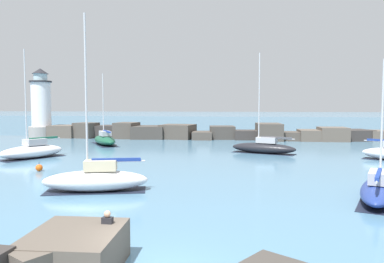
{
  "coord_description": "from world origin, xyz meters",
  "views": [
    {
      "loc": [
        2.77,
        -11.04,
        5.31
      ],
      "look_at": [
        -2.58,
        26.71,
        2.64
      ],
      "focal_mm": 35.0,
      "sensor_mm": 36.0,
      "label": 1
    }
  ],
  "objects_px": {
    "sailboat_moored_1": "(96,179)",
    "sailboat_moored_4": "(264,147)",
    "lighthouse": "(41,108)",
    "person_on_rocks": "(108,233)",
    "mooring_buoy_orange_near": "(39,168)",
    "sailboat_moored_0": "(105,139)",
    "sailboat_moored_5": "(32,151)",
    "sailboat_moored_3": "(379,189)"
  },
  "relations": [
    {
      "from": "sailboat_moored_4",
      "to": "mooring_buoy_orange_near",
      "type": "xyz_separation_m",
      "value": [
        -18.52,
        -13.99,
        -0.42
      ]
    },
    {
      "from": "mooring_buoy_orange_near",
      "to": "person_on_rocks",
      "type": "height_order",
      "value": "person_on_rocks"
    },
    {
      "from": "mooring_buoy_orange_near",
      "to": "person_on_rocks",
      "type": "xyz_separation_m",
      "value": [
        11.85,
        -15.99,
        0.71
      ]
    },
    {
      "from": "lighthouse",
      "to": "person_on_rocks",
      "type": "height_order",
      "value": "lighthouse"
    },
    {
      "from": "sailboat_moored_0",
      "to": "person_on_rocks",
      "type": "xyz_separation_m",
      "value": [
        14.15,
        -36.2,
        0.28
      ]
    },
    {
      "from": "sailboat_moored_4",
      "to": "mooring_buoy_orange_near",
      "type": "relative_size",
      "value": 14.7
    },
    {
      "from": "lighthouse",
      "to": "sailboat_moored_4",
      "type": "bearing_deg",
      "value": -24.31
    },
    {
      "from": "lighthouse",
      "to": "sailboat_moored_4",
      "type": "xyz_separation_m",
      "value": [
        35.56,
        -16.06,
        -4.12
      ]
    },
    {
      "from": "sailboat_moored_3",
      "to": "sailboat_moored_4",
      "type": "height_order",
      "value": "sailboat_moored_4"
    },
    {
      "from": "sailboat_moored_0",
      "to": "sailboat_moored_1",
      "type": "xyz_separation_m",
      "value": [
        9.63,
        -26.27,
        0.04
      ]
    },
    {
      "from": "sailboat_moored_1",
      "to": "sailboat_moored_3",
      "type": "xyz_separation_m",
      "value": [
        16.65,
        0.28,
        -0.15
      ]
    },
    {
      "from": "lighthouse",
      "to": "sailboat_moored_5",
      "type": "distance_m",
      "value": 26.49
    },
    {
      "from": "lighthouse",
      "to": "sailboat_moored_5",
      "type": "bearing_deg",
      "value": -62.08
    },
    {
      "from": "sailboat_moored_1",
      "to": "person_on_rocks",
      "type": "bearing_deg",
      "value": -65.56
    },
    {
      "from": "mooring_buoy_orange_near",
      "to": "sailboat_moored_0",
      "type": "bearing_deg",
      "value": 96.48
    },
    {
      "from": "lighthouse",
      "to": "person_on_rocks",
      "type": "bearing_deg",
      "value": -57.89
    },
    {
      "from": "sailboat_moored_1",
      "to": "mooring_buoy_orange_near",
      "type": "distance_m",
      "value": 9.53
    },
    {
      "from": "sailboat_moored_0",
      "to": "sailboat_moored_5",
      "type": "bearing_deg",
      "value": -100.61
    },
    {
      "from": "person_on_rocks",
      "to": "sailboat_moored_0",
      "type": "bearing_deg",
      "value": 111.35
    },
    {
      "from": "sailboat_moored_1",
      "to": "sailboat_moored_4",
      "type": "relative_size",
      "value": 0.98
    },
    {
      "from": "sailboat_moored_0",
      "to": "sailboat_moored_1",
      "type": "bearing_deg",
      "value": -69.86
    },
    {
      "from": "sailboat_moored_0",
      "to": "sailboat_moored_4",
      "type": "relative_size",
      "value": 0.87
    },
    {
      "from": "sailboat_moored_3",
      "to": "sailboat_moored_4",
      "type": "xyz_separation_m",
      "value": [
        -5.47,
        19.77,
        0.09
      ]
    },
    {
      "from": "person_on_rocks",
      "to": "sailboat_moored_4",
      "type": "bearing_deg",
      "value": 77.46
    },
    {
      "from": "lighthouse",
      "to": "sailboat_moored_3",
      "type": "height_order",
      "value": "lighthouse"
    },
    {
      "from": "sailboat_moored_3",
      "to": "person_on_rocks",
      "type": "xyz_separation_m",
      "value": [
        -12.14,
        -10.21,
        0.38
      ]
    },
    {
      "from": "sailboat_moored_4",
      "to": "sailboat_moored_5",
      "type": "xyz_separation_m",
      "value": [
        -23.3,
        -7.07,
        0.05
      ]
    },
    {
      "from": "sailboat_moored_1",
      "to": "person_on_rocks",
      "type": "relative_size",
      "value": 6.17
    },
    {
      "from": "sailboat_moored_5",
      "to": "mooring_buoy_orange_near",
      "type": "xyz_separation_m",
      "value": [
        4.78,
        -6.92,
        -0.47
      ]
    },
    {
      "from": "sailboat_moored_0",
      "to": "sailboat_moored_5",
      "type": "height_order",
      "value": "sailboat_moored_5"
    },
    {
      "from": "sailboat_moored_0",
      "to": "sailboat_moored_4",
      "type": "bearing_deg",
      "value": -16.64
    },
    {
      "from": "sailboat_moored_4",
      "to": "person_on_rocks",
      "type": "distance_m",
      "value": 30.71
    },
    {
      "from": "lighthouse",
      "to": "sailboat_moored_4",
      "type": "height_order",
      "value": "lighthouse"
    },
    {
      "from": "sailboat_moored_5",
      "to": "mooring_buoy_orange_near",
      "type": "height_order",
      "value": "sailboat_moored_5"
    },
    {
      "from": "mooring_buoy_orange_near",
      "to": "lighthouse",
      "type": "bearing_deg",
      "value": 119.55
    },
    {
      "from": "sailboat_moored_1",
      "to": "person_on_rocks",
      "type": "xyz_separation_m",
      "value": [
        4.51,
        -9.92,
        0.23
      ]
    },
    {
      "from": "lighthouse",
      "to": "sailboat_moored_1",
      "type": "relative_size",
      "value": 1.05
    },
    {
      "from": "sailboat_moored_0",
      "to": "mooring_buoy_orange_near",
      "type": "xyz_separation_m",
      "value": [
        2.29,
        -20.21,
        -0.43
      ]
    },
    {
      "from": "sailboat_moored_3",
      "to": "mooring_buoy_orange_near",
      "type": "xyz_separation_m",
      "value": [
        -23.99,
        5.78,
        -0.33
      ]
    },
    {
      "from": "mooring_buoy_orange_near",
      "to": "person_on_rocks",
      "type": "relative_size",
      "value": 0.43
    },
    {
      "from": "sailboat_moored_5",
      "to": "sailboat_moored_3",
      "type": "bearing_deg",
      "value": -23.82
    },
    {
      "from": "sailboat_moored_3",
      "to": "lighthouse",
      "type": "bearing_deg",
      "value": 138.87
    }
  ]
}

